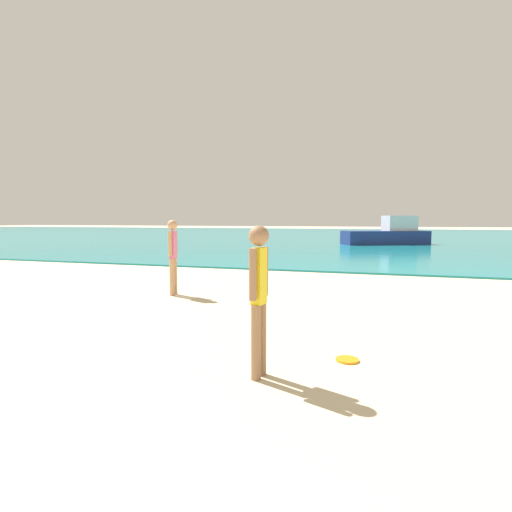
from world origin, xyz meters
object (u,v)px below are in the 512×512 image
Objects in this scene: person_standing at (259,292)px; boat_near at (388,234)px; person_distant at (173,253)px; frisbee at (347,360)px.

person_standing is 23.82m from boat_near.
person_distant is at bearing 50.26° from boat_near.
frisbee is 23.00m from boat_near.
person_standing is at bearing 59.92° from boat_near.
person_distant reaches higher than frisbee.
boat_near is (1.60, 23.76, -0.21)m from person_standing.
frisbee is 0.05× the size of boat_near.
person_standing is at bearing 33.86° from person_distant.
person_distant is at bearing 142.36° from frisbee.
boat_near reaches higher than person_distant.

